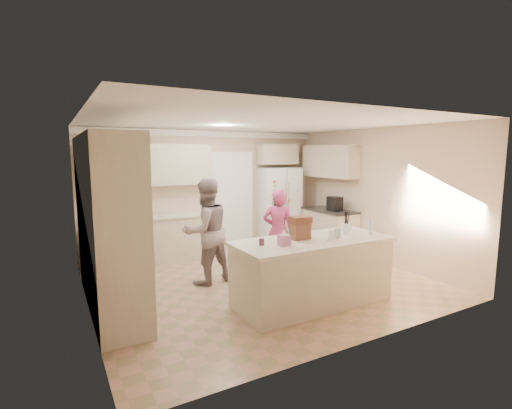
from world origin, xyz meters
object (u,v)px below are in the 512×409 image
utensil_crock (346,229)px  teen_girl (278,232)px  dollhouse_body (300,231)px  tissue_box (284,240)px  island_base (312,273)px  coffee_maker (335,204)px  refrigerator (278,206)px  teen_boy (206,231)px

utensil_crock → teen_girl: (-0.35, 1.31, -0.25)m
dollhouse_body → teen_girl: (0.45, 1.26, -0.28)m
utensil_crock → tissue_box: bearing=-172.9°
dollhouse_body → island_base: bearing=-33.7°
island_base → utensil_crock: utensil_crock is taller
coffee_maker → tissue_box: size_ratio=2.14×
refrigerator → teen_boy: bearing=-140.5°
utensil_crock → tissue_box: 1.21m
refrigerator → island_base: refrigerator is taller
island_base → refrigerator: bearing=65.5°
coffee_maker → island_base: bearing=-137.2°
refrigerator → teen_girl: size_ratio=1.20×
teen_girl → coffee_maker: bearing=-122.3°
coffee_maker → island_base: (-2.05, -1.90, -0.63)m
island_base → teen_boy: size_ratio=1.28×
coffee_maker → teen_girl: 1.86m
refrigerator → utensil_crock: size_ratio=12.00×
dollhouse_body → teen_boy: bearing=120.7°
island_base → teen_girl: bearing=77.7°
tissue_box → teen_boy: bearing=105.3°
dollhouse_body → teen_girl: size_ratio=0.17×
island_base → utensil_crock: (0.65, 0.05, 0.56)m
tissue_box → teen_boy: size_ratio=0.08×
coffee_maker → teen_girl: size_ratio=0.20×
tissue_box → dollhouse_body: dollhouse_body is taller
utensil_crock → island_base: bearing=-175.6°
refrigerator → utensil_crock: bearing=-98.8°
tissue_box → island_base: bearing=10.3°
teen_boy → island_base: bearing=112.6°
teen_boy → teen_girl: teen_boy is taller
teen_boy → dollhouse_body: bearing=110.1°
utensil_crock → teen_boy: bearing=138.2°
teen_boy → tissue_box: bearing=94.7°
refrigerator → coffee_maker: 1.41m
dollhouse_body → teen_boy: 1.66m
refrigerator → dollhouse_body: (-1.59, -3.06, 0.14)m
dollhouse_body → teen_boy: teen_boy is taller
coffee_maker → tissue_box: (-2.60, -2.00, -0.07)m
utensil_crock → teen_girl: bearing=105.2°
tissue_box → teen_girl: (0.85, 1.46, -0.24)m
coffee_maker → tissue_box: bearing=-142.4°
utensil_crock → coffee_maker: bearing=52.9°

